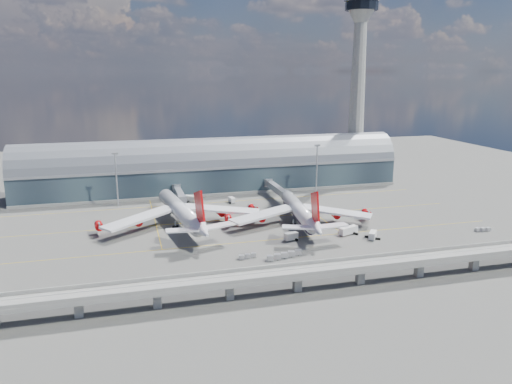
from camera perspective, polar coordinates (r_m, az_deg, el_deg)
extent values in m
plane|color=#474744|center=(197.14, -0.71, -4.71)|extent=(500.00, 500.00, 0.00)
cube|color=gold|center=(187.99, 0.06, -5.64)|extent=(200.00, 0.25, 0.01)
cube|color=gold|center=(215.67, -2.04, -3.10)|extent=(200.00, 0.25, 0.01)
cube|color=gold|center=(243.90, -3.64, -1.13)|extent=(200.00, 0.25, 0.01)
cube|color=gold|center=(220.46, -11.54, -3.00)|extent=(0.25, 80.00, 0.01)
cube|color=gold|center=(234.79, 5.75, -1.76)|extent=(0.25, 80.00, 0.01)
cube|color=#212D38|center=(269.08, -4.87, 1.78)|extent=(200.00, 28.00, 14.00)
cylinder|color=slate|center=(267.73, -4.90, 3.24)|extent=(200.00, 28.00, 28.00)
cube|color=gray|center=(254.20, -4.33, 2.70)|extent=(200.00, 1.00, 1.20)
cube|color=gray|center=(270.46, -4.84, 0.45)|extent=(200.00, 30.00, 1.20)
cube|color=gray|center=(300.83, 11.11, 2.25)|extent=(18.00, 18.00, 8.00)
cone|color=gray|center=(295.67, 11.48, 10.06)|extent=(10.00, 10.00, 90.00)
cone|color=gray|center=(296.70, 11.93, 19.15)|extent=(16.00, 16.00, 8.00)
cylinder|color=black|center=(297.24, 11.98, 20.11)|extent=(18.00, 18.00, 5.00)
cylinder|color=slate|center=(297.61, 12.01, 20.68)|extent=(19.00, 19.00, 1.50)
cube|color=gray|center=(145.95, 4.76, -9.21)|extent=(220.00, 8.50, 1.20)
cube|color=gray|center=(142.07, 5.32, -9.40)|extent=(220.00, 0.40, 1.20)
cube|color=gray|center=(149.01, 4.24, -8.25)|extent=(220.00, 0.40, 1.20)
cube|color=gray|center=(144.40, 4.97, -9.20)|extent=(220.00, 0.12, 0.12)
cube|color=gray|center=(147.00, 4.56, -8.76)|extent=(220.00, 0.12, 0.12)
cube|color=gray|center=(140.22, -19.61, -12.35)|extent=(2.20, 2.20, 5.00)
cube|color=gray|center=(139.73, -11.24, -11.87)|extent=(2.20, 2.20, 5.00)
cube|color=gray|center=(142.08, -3.02, -11.17)|extent=(2.20, 2.20, 5.00)
cube|color=gray|center=(147.14, 4.73, -10.29)|extent=(2.20, 2.20, 5.00)
cube|color=gray|center=(154.64, 11.82, -9.32)|extent=(2.20, 2.20, 5.00)
cube|color=gray|center=(164.24, 18.13, -8.34)|extent=(2.20, 2.20, 5.00)
cube|color=gray|center=(175.61, 23.65, -7.39)|extent=(2.20, 2.20, 5.00)
cylinder|color=gray|center=(241.40, -15.64, 1.28)|extent=(0.70, 0.70, 25.00)
cube|color=gray|center=(239.12, -15.83, 4.25)|extent=(3.00, 0.40, 1.00)
cylinder|color=gray|center=(259.98, 6.96, 2.54)|extent=(0.70, 0.70, 25.00)
cube|color=gray|center=(257.86, 7.04, 5.31)|extent=(3.00, 0.40, 1.00)
cylinder|color=white|center=(207.99, -8.66, -2.09)|extent=(13.42, 53.78, 6.44)
cone|color=white|center=(236.03, -10.44, -0.27)|extent=(7.45, 8.83, 6.44)
cone|color=white|center=(178.40, -6.14, -4.41)|extent=(7.98, 12.82, 6.44)
cube|color=red|center=(178.90, -6.49, -1.70)|extent=(2.28, 12.03, 13.33)
cube|color=white|center=(203.10, -13.12, -2.92)|extent=(31.09, 25.43, 2.60)
cube|color=white|center=(210.85, -4.07, -1.98)|extent=(33.23, 18.88, 2.60)
cylinder|color=red|center=(205.43, -13.37, -3.27)|extent=(3.86, 5.41, 3.22)
cylinder|color=red|center=(203.77, -17.52, -3.68)|extent=(3.86, 5.41, 3.22)
cylinder|color=red|center=(213.37, -4.08, -2.30)|extent=(3.86, 5.41, 3.22)
cylinder|color=red|center=(218.41, -0.35, -1.88)|extent=(3.86, 5.41, 3.22)
cylinder|color=gray|center=(226.92, -9.79, -2.05)|extent=(0.50, 0.50, 3.02)
cylinder|color=gray|center=(204.85, -9.21, -3.74)|extent=(0.60, 0.60, 3.02)
cylinder|color=gray|center=(206.34, -7.47, -3.55)|extent=(0.60, 0.60, 3.02)
cylinder|color=black|center=(205.13, -9.20, -3.99)|extent=(2.39, 1.79, 1.51)
cylinder|color=black|center=(206.62, -7.46, -3.80)|extent=(2.39, 1.79, 1.51)
cylinder|color=white|center=(208.70, 4.92, -2.06)|extent=(11.42, 47.68, 5.68)
cone|color=white|center=(233.82, 3.47, -0.32)|extent=(6.59, 8.47, 5.68)
cone|color=white|center=(181.95, 6.94, -4.23)|extent=(7.07, 12.35, 5.68)
cube|color=red|center=(182.56, 6.77, -1.73)|extent=(2.11, 11.70, 12.96)
cube|color=white|center=(204.22, 0.84, -2.59)|extent=(30.38, 17.88, 2.42)
cube|color=white|center=(211.02, 9.10, -2.23)|extent=(28.68, 23.36, 2.42)
cylinder|color=black|center=(209.12, 4.91, -2.47)|extent=(9.98, 42.76, 4.83)
cylinder|color=red|center=(206.49, 0.60, -2.92)|extent=(3.71, 5.24, 3.13)
cylinder|color=red|center=(204.94, -3.17, -3.07)|extent=(3.71, 5.24, 3.13)
cylinder|color=red|center=(213.46, 9.07, -2.54)|extent=(3.71, 5.24, 3.13)
cylinder|color=red|center=(217.80, 12.51, -2.37)|extent=(3.71, 5.24, 3.13)
cylinder|color=gray|center=(225.54, 3.95, -1.98)|extent=(0.49, 0.49, 2.94)
cylinder|color=gray|center=(205.58, 4.29, -3.55)|extent=(0.59, 0.59, 2.94)
cylinder|color=gray|center=(206.98, 5.99, -3.46)|extent=(0.59, 0.59, 2.94)
cylinder|color=black|center=(205.86, 4.29, -3.79)|extent=(2.32, 1.72, 1.47)
cylinder|color=black|center=(207.25, 5.98, -3.71)|extent=(2.32, 1.72, 1.47)
cube|color=gray|center=(241.37, -8.77, -0.15)|extent=(3.00, 24.00, 3.00)
cube|color=gray|center=(229.79, -8.43, -0.84)|extent=(3.60, 3.60, 3.40)
cylinder|color=gray|center=(252.98, -9.09, 0.47)|extent=(4.40, 4.40, 4.00)
cylinder|color=gray|center=(230.68, -8.40, -1.68)|extent=(0.50, 0.50, 3.40)
cylinder|color=black|center=(231.04, -8.39, -2.01)|extent=(1.40, 0.80, 0.80)
cube|color=gray|center=(249.09, 2.33, 0.43)|extent=(3.00, 28.00, 3.00)
cube|color=gray|center=(236.15, 3.34, -0.32)|extent=(3.60, 3.60, 3.40)
cylinder|color=gray|center=(262.14, 1.41, 1.10)|extent=(4.40, 4.40, 4.00)
cylinder|color=gray|center=(237.02, 3.33, -1.14)|extent=(0.50, 0.50, 3.40)
cylinder|color=black|center=(237.37, 3.33, -1.46)|extent=(1.40, 0.80, 0.80)
cube|color=silver|center=(188.86, 4.02, -5.06)|extent=(5.54, 3.46, 2.67)
cylinder|color=black|center=(189.42, 4.52, -5.39)|extent=(1.48, 2.71, 0.92)
cylinder|color=black|center=(189.08, 3.52, -5.40)|extent=(1.48, 2.71, 0.92)
cube|color=silver|center=(198.46, 10.50, -4.31)|extent=(8.72, 5.31, 2.74)
cylinder|color=black|center=(199.06, 11.26, -4.66)|extent=(1.84, 2.79, 0.95)
cylinder|color=black|center=(198.63, 9.71, -4.63)|extent=(1.84, 2.79, 0.95)
cube|color=silver|center=(195.17, 13.19, -4.79)|extent=(5.32, 6.07, 2.55)
cylinder|color=black|center=(196.27, 12.68, -5.01)|extent=(2.49, 2.17, 0.88)
cylinder|color=black|center=(194.79, 13.68, -5.21)|extent=(2.49, 2.17, 0.88)
cube|color=silver|center=(241.73, -2.79, -0.90)|extent=(2.78, 4.87, 2.40)
cylinder|color=black|center=(243.42, -2.81, -1.05)|extent=(2.40, 1.16, 0.83)
cylinder|color=black|center=(240.58, -2.76, -1.23)|extent=(2.40, 1.16, 0.83)
cube|color=silver|center=(245.06, -7.46, -0.73)|extent=(6.77, 5.81, 2.83)
cylinder|color=black|center=(246.74, -7.10, -0.92)|extent=(2.37, 2.78, 0.98)
cylinder|color=black|center=(244.00, -7.81, -1.11)|extent=(2.37, 2.78, 0.98)
cube|color=gray|center=(170.39, -1.67, -7.65)|extent=(2.36, 1.81, 0.27)
cube|color=#ABABB0|center=(170.14, -1.67, -7.43)|extent=(2.00, 1.65, 1.33)
cube|color=gray|center=(171.31, -0.97, -7.53)|extent=(2.36, 1.81, 0.27)
cube|color=#ABABB0|center=(171.06, -0.97, -7.31)|extent=(2.00, 1.65, 1.33)
cube|color=gray|center=(172.25, -0.28, -7.40)|extent=(2.36, 1.81, 0.27)
cube|color=#ABABB0|center=(172.00, -0.28, -7.18)|extent=(2.00, 1.65, 1.33)
cube|color=gray|center=(169.06, 1.61, -7.81)|extent=(2.97, 2.33, 0.33)
cube|color=#ABABB0|center=(168.74, 1.62, -7.53)|extent=(2.52, 2.12, 1.64)
cube|color=gray|center=(170.44, 2.44, -7.63)|extent=(2.97, 2.33, 0.33)
cube|color=#ABABB0|center=(170.12, 2.45, -7.36)|extent=(2.52, 2.12, 1.64)
cube|color=gray|center=(171.85, 3.26, -7.46)|extent=(2.97, 2.33, 0.33)
cube|color=#ABABB0|center=(171.54, 3.26, -7.19)|extent=(2.52, 2.12, 1.64)
cube|color=gray|center=(173.30, 4.06, -7.29)|extent=(2.97, 2.33, 0.33)
cube|color=#ABABB0|center=(172.99, 4.07, -7.02)|extent=(2.52, 2.12, 1.64)
cube|color=gray|center=(174.78, 4.85, -7.12)|extent=(2.97, 2.33, 0.33)
cube|color=#ABABB0|center=(174.48, 4.85, -6.85)|extent=(2.52, 2.12, 1.64)
cube|color=gray|center=(217.47, 23.96, -4.10)|extent=(2.27, 1.71, 0.26)
cube|color=#ABABB0|center=(217.28, 23.98, -3.93)|extent=(1.92, 1.56, 1.30)
cube|color=gray|center=(218.58, 24.48, -4.07)|extent=(2.27, 1.71, 0.26)
cube|color=#ABABB0|center=(218.39, 24.49, -3.89)|extent=(1.92, 1.56, 1.30)
cube|color=gray|center=(219.71, 24.98, -4.03)|extent=(2.27, 1.71, 0.26)
cube|color=#ABABB0|center=(219.52, 25.00, -3.86)|extent=(1.92, 1.56, 1.30)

